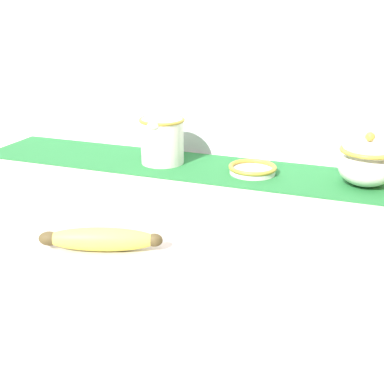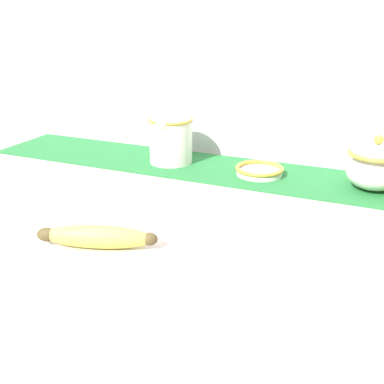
{
  "view_description": "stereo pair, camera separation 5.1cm",
  "coord_description": "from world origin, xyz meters",
  "px_view_note": "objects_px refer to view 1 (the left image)",
  "views": [
    {
      "loc": [
        0.33,
        -0.8,
        1.24
      ],
      "look_at": [
        0.06,
        -0.03,
        0.92
      ],
      "focal_mm": 45.0,
      "sensor_mm": 36.0,
      "label": 1
    },
    {
      "loc": [
        0.38,
        -0.78,
        1.24
      ],
      "look_at": [
        0.06,
        -0.03,
        0.92
      ],
      "focal_mm": 45.0,
      "sensor_mm": 36.0,
      "label": 2
    }
  ],
  "objects_px": {
    "small_dish": "(253,169)",
    "sugar_bowl": "(367,162)",
    "banana": "(101,239)",
    "cream_pitcher": "(162,139)"
  },
  "relations": [
    {
      "from": "small_dish",
      "to": "sugar_bowl",
      "type": "bearing_deg",
      "value": 1.36
    },
    {
      "from": "sugar_bowl",
      "to": "banana",
      "type": "distance_m",
      "value": 0.6
    },
    {
      "from": "small_dish",
      "to": "banana",
      "type": "xyz_separation_m",
      "value": [
        -0.14,
        -0.45,
        0.01
      ]
    },
    {
      "from": "cream_pitcher",
      "to": "small_dish",
      "type": "distance_m",
      "value": 0.23
    },
    {
      "from": "banana",
      "to": "sugar_bowl",
      "type": "bearing_deg",
      "value": 49.56
    },
    {
      "from": "sugar_bowl",
      "to": "small_dish",
      "type": "relative_size",
      "value": 1.06
    },
    {
      "from": "sugar_bowl",
      "to": "cream_pitcher",
      "type": "bearing_deg",
      "value": 179.85
    },
    {
      "from": "cream_pitcher",
      "to": "banana",
      "type": "height_order",
      "value": "cream_pitcher"
    },
    {
      "from": "small_dish",
      "to": "cream_pitcher",
      "type": "bearing_deg",
      "value": 178.22
    },
    {
      "from": "small_dish",
      "to": "banana",
      "type": "relative_size",
      "value": 0.57
    }
  ]
}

